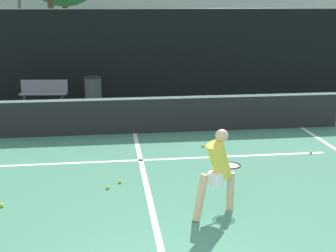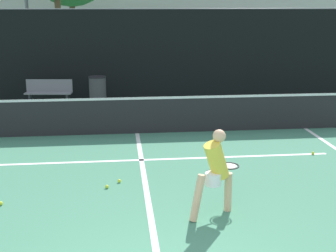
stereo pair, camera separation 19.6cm
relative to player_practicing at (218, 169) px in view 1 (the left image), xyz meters
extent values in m
cube|color=white|center=(-1.02, 2.77, -0.76)|extent=(8.25, 0.10, 0.01)
cube|color=white|center=(-1.02, 1.59, -0.76)|extent=(0.10, 6.65, 0.01)
cube|color=#232326|center=(-1.02, 4.91, -0.29)|extent=(11.00, 0.02, 0.95)
cube|color=white|center=(-1.02, 4.91, 0.16)|extent=(11.00, 0.03, 0.06)
cube|color=black|center=(-1.02, 9.59, 0.76)|extent=(24.00, 0.06, 3.04)
cylinder|color=slate|center=(-1.02, 9.59, 2.30)|extent=(24.00, 0.04, 0.04)
cylinder|color=#DBAD84|center=(0.24, 0.12, -0.44)|extent=(0.12, 0.12, 0.64)
cylinder|color=#DBAD84|center=(-0.31, -0.17, -0.39)|extent=(0.30, 0.23, 0.75)
cylinder|color=white|center=(-0.04, -0.03, -0.15)|extent=(0.25, 0.25, 0.20)
cylinder|color=yellow|center=(0.01, 0.00, 0.14)|extent=(0.45, 0.36, 0.68)
sphere|color=#DBAD84|center=(0.04, 0.01, 0.53)|extent=(0.20, 0.20, 0.20)
cylinder|color=#262628|center=(0.03, 0.25, -0.10)|extent=(0.28, 0.17, 0.03)
torus|color=#262628|center=(0.31, 0.39, -0.10)|extent=(0.46, 0.46, 0.02)
cylinder|color=beige|center=(0.31, 0.39, -0.10)|extent=(0.35, 0.35, 0.01)
sphere|color=#D1E033|center=(2.79, 2.75, -0.73)|extent=(0.07, 0.07, 0.07)
sphere|color=#D1E033|center=(-3.47, 0.71, -0.73)|extent=(0.07, 0.07, 0.07)
sphere|color=#D1E033|center=(-1.50, 1.52, -0.73)|extent=(0.07, 0.07, 0.07)
sphere|color=#D1E033|center=(0.50, 3.54, -0.73)|extent=(0.07, 0.07, 0.07)
sphere|color=#D1E033|center=(-1.73, 1.27, -0.73)|extent=(0.07, 0.07, 0.07)
cube|color=slate|center=(-3.72, 8.44, -0.32)|extent=(1.53, 0.52, 0.04)
cube|color=slate|center=(-3.70, 8.62, -0.11)|extent=(1.49, 0.20, 0.42)
cube|color=#333338|center=(-4.32, 8.51, -0.54)|extent=(0.06, 0.32, 0.44)
cube|color=#333338|center=(-3.13, 8.38, -0.54)|extent=(0.06, 0.32, 0.44)
cylinder|color=#3F3F42|center=(-2.14, 8.46, -0.31)|extent=(0.55, 0.55, 0.92)
cylinder|color=black|center=(-2.14, 8.46, 0.17)|extent=(0.57, 0.57, 0.04)
cube|color=maroon|center=(2.69, 12.97, -0.35)|extent=(1.70, 4.28, 0.83)
cube|color=#1E2328|center=(2.69, 12.76, 0.35)|extent=(1.43, 2.57, 0.55)
cylinder|color=black|center=(3.45, 14.34, -0.46)|extent=(0.18, 0.60, 0.60)
cylinder|color=black|center=(3.45, 11.60, -0.46)|extent=(0.18, 0.60, 0.60)
cylinder|color=brown|center=(-4.11, 15.62, 1.33)|extent=(0.28, 0.28, 4.19)
cylinder|color=brown|center=(-3.61, 17.26, 1.07)|extent=(0.28, 0.28, 3.68)
cube|color=beige|center=(-1.02, 23.56, 2.15)|extent=(36.00, 2.40, 5.82)
camera|label=1|loc=(-1.66, -6.71, 2.50)|focal=50.00mm
camera|label=2|loc=(-1.47, -6.73, 2.50)|focal=50.00mm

